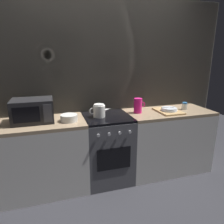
# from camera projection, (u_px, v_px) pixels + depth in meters

# --- Properties ---
(ground_plane) EXTENTS (8.00, 8.00, 0.00)m
(ground_plane) POSITION_uv_depth(u_px,v_px,m) (108.00, 178.00, 2.88)
(ground_plane) COLOR #2D2D33
(back_wall) EXTENTS (3.60, 0.05, 2.40)m
(back_wall) POSITION_uv_depth(u_px,v_px,m) (101.00, 89.00, 2.85)
(back_wall) COLOR #A39989
(back_wall) RESTS_ON ground_plane
(counter_left) EXTENTS (1.20, 0.60, 0.90)m
(counter_left) POSITION_uv_depth(u_px,v_px,m) (36.00, 158.00, 2.51)
(counter_left) COLOR silver
(counter_left) RESTS_ON ground_plane
(stove_unit) EXTENTS (0.60, 0.63, 0.90)m
(stove_unit) POSITION_uv_depth(u_px,v_px,m) (107.00, 148.00, 2.76)
(stove_unit) COLOR #4C4C51
(stove_unit) RESTS_ON ground_plane
(counter_right) EXTENTS (1.20, 0.60, 0.90)m
(counter_right) POSITION_uv_depth(u_px,v_px,m) (166.00, 140.00, 3.01)
(counter_right) COLOR silver
(counter_right) RESTS_ON ground_plane
(microwave) EXTENTS (0.46, 0.35, 0.27)m
(microwave) POSITION_uv_depth(u_px,v_px,m) (33.00, 111.00, 2.38)
(microwave) COLOR black
(microwave) RESTS_ON counter_left
(kettle) EXTENTS (0.28, 0.15, 0.17)m
(kettle) POSITION_uv_depth(u_px,v_px,m) (99.00, 111.00, 2.58)
(kettle) COLOR white
(kettle) RESTS_ON stove_unit
(mixing_bowl) EXTENTS (0.20, 0.20, 0.08)m
(mixing_bowl) POSITION_uv_depth(u_px,v_px,m) (69.00, 118.00, 2.43)
(mixing_bowl) COLOR silver
(mixing_bowl) RESTS_ON counter_left
(pitcher) EXTENTS (0.16, 0.11, 0.20)m
(pitcher) POSITION_uv_depth(u_px,v_px,m) (138.00, 106.00, 2.77)
(pitcher) COLOR #E5197A
(pitcher) RESTS_ON counter_right
(dish_pile) EXTENTS (0.30, 0.40, 0.07)m
(dish_pile) POSITION_uv_depth(u_px,v_px,m) (169.00, 110.00, 2.83)
(dish_pile) COLOR tan
(dish_pile) RESTS_ON counter_right
(spice_jar) EXTENTS (0.08, 0.08, 0.10)m
(spice_jar) POSITION_uv_depth(u_px,v_px,m) (184.00, 106.00, 2.95)
(spice_jar) COLOR silver
(spice_jar) RESTS_ON counter_right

